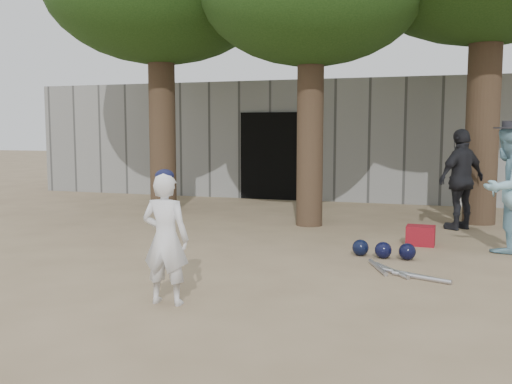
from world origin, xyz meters
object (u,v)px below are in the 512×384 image
(boy_player, at_px, (166,239))
(red_bag, at_px, (421,236))
(spectator_blue, at_px, (507,189))
(spectator_dark, at_px, (461,179))

(boy_player, distance_m, red_bag, 4.55)
(boy_player, distance_m, spectator_blue, 5.16)
(boy_player, xyz_separation_m, spectator_dark, (2.96, 5.55, 0.22))
(boy_player, height_order, red_bag, boy_player)
(spectator_dark, height_order, red_bag, spectator_dark)
(red_bag, bearing_deg, spectator_blue, -5.35)
(spectator_blue, xyz_separation_m, red_bag, (-1.17, 0.11, -0.76))
(red_bag, bearing_deg, spectator_dark, 69.99)
(spectator_blue, height_order, spectator_dark, spectator_blue)
(spectator_blue, height_order, red_bag, spectator_blue)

